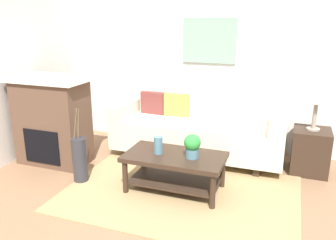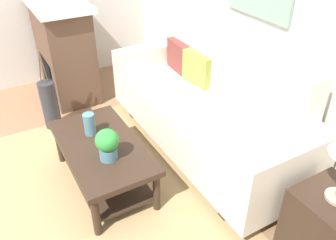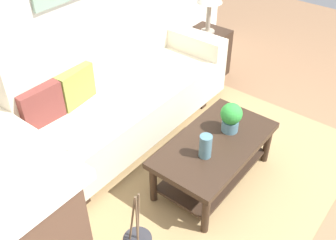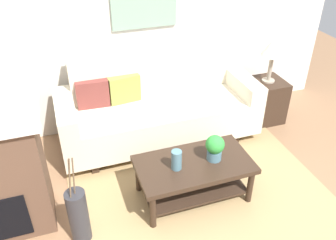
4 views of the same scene
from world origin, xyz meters
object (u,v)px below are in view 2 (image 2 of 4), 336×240
side_table (326,228)px  fireplace (64,50)px  floor_vase (50,105)px  throw_pillow_maroon (179,56)px  tabletop_vase (90,124)px  coffee_table (103,155)px  throw_pillow_olive (198,69)px  potted_plant_tabletop (107,144)px  couch (207,109)px

side_table → fireplace: fireplace is taller
side_table → floor_vase: (-2.55, -1.20, -0.01)m
throw_pillow_maroon → tabletop_vase: (0.56, -1.22, -0.15)m
side_table → coffee_table: bearing=-144.1°
throw_pillow_maroon → floor_vase: 1.48m
throw_pillow_maroon → side_table: bearing=-4.3°
coffee_table → tabletop_vase: size_ratio=5.63×
throw_pillow_olive → floor_vase: bearing=-118.5°
coffee_table → tabletop_vase: bearing=-173.3°
side_table → throw_pillow_olive: bearing=174.9°
potted_plant_tabletop → side_table: (1.23, 1.05, -0.29)m
fireplace → throw_pillow_olive: bearing=35.0°
couch → side_table: (1.45, -0.04, -0.15)m
couch → throw_pillow_olive: bearing=160.9°
side_table → tabletop_vase: bearing=-146.8°
throw_pillow_maroon → throw_pillow_olive: bearing=0.0°
throw_pillow_maroon → throw_pillow_olive: (0.36, 0.00, 0.00)m
couch → floor_vase: couch is taller
side_table → fireplace: 3.32m
potted_plant_tabletop → fireplace: (-1.98, 0.23, 0.02)m
tabletop_vase → couch: bearing=81.3°
tabletop_vase → fireplace: 1.61m
tabletop_vase → floor_vase: 0.98m
side_table → throw_pillow_maroon: bearing=175.7°
couch → throw_pillow_maroon: (-0.72, 0.13, 0.25)m
throw_pillow_olive → side_table: size_ratio=0.64×
floor_vase → tabletop_vase: bearing=8.9°
tabletop_vase → potted_plant_tabletop: (0.39, 0.01, 0.04)m
fireplace → throw_pillow_maroon: bearing=43.4°
coffee_table → fireplace: (-1.78, 0.22, 0.27)m
throw_pillow_olive → floor_vase: throw_pillow_olive is taller
floor_vase → throw_pillow_olive: bearing=61.5°
couch → coffee_table: couch is taller
fireplace → potted_plant_tabletop: bearing=-6.7°
throw_pillow_maroon → floor_vase: throw_pillow_maroon is taller
couch → throw_pillow_olive: size_ratio=6.39×
potted_plant_tabletop → floor_vase: bearing=-173.2°
throw_pillow_olive → side_table: throw_pillow_olive is taller
tabletop_vase → side_table: tabletop_vase is taller
coffee_table → floor_vase: (-1.12, -0.17, -0.04)m
tabletop_vase → side_table: (1.62, 1.06, -0.25)m
couch → throw_pillow_olive: 0.46m
couch → fireplace: (-1.76, -0.85, 0.16)m
couch → coffee_table: 1.08m
side_table → floor_vase: 2.82m
tabletop_vase → side_table: bearing=33.2°
coffee_table → floor_vase: size_ratio=2.04×
couch → floor_vase: bearing=-131.6°
couch → side_table: couch is taller
floor_vase → throw_pillow_maroon: bearing=74.5°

